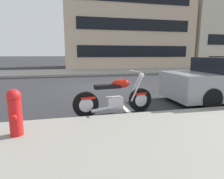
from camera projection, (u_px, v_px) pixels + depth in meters
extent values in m
plane|color=#28282B|center=(101.00, 87.00, 9.23)|extent=(260.00, 260.00, 0.00)
cube|color=gray|center=(210.00, 69.00, 18.72)|extent=(120.00, 5.00, 0.14)
cube|color=silver|center=(127.00, 110.00, 5.38)|extent=(0.12, 2.20, 0.01)
cylinder|color=black|center=(140.00, 100.00, 5.24)|extent=(0.65, 0.18, 0.64)
cylinder|color=silver|center=(140.00, 100.00, 5.24)|extent=(0.36, 0.16, 0.35)
cylinder|color=black|center=(86.00, 105.00, 4.73)|extent=(0.65, 0.18, 0.64)
cylinder|color=silver|center=(86.00, 105.00, 4.73)|extent=(0.36, 0.16, 0.35)
cube|color=silver|center=(114.00, 103.00, 4.99)|extent=(0.43, 0.30, 0.30)
cube|color=black|center=(108.00, 87.00, 4.85)|extent=(0.70, 0.30, 0.10)
ellipsoid|color=#B7190F|center=(121.00, 83.00, 4.96)|extent=(0.50, 0.29, 0.24)
cube|color=#B7190F|center=(88.00, 97.00, 4.72)|extent=(0.38, 0.22, 0.06)
cube|color=#B7190F|center=(140.00, 93.00, 5.20)|extent=(0.34, 0.20, 0.06)
cylinder|color=silver|center=(134.00, 88.00, 5.19)|extent=(0.34, 0.08, 0.65)
cylinder|color=silver|center=(137.00, 89.00, 5.06)|extent=(0.34, 0.08, 0.65)
cylinder|color=silver|center=(135.00, 71.00, 5.03)|extent=(0.11, 0.62, 0.04)
sphere|color=silver|center=(141.00, 76.00, 5.12)|extent=(0.15, 0.15, 0.15)
cylinder|color=silver|center=(105.00, 109.00, 4.78)|extent=(0.71, 0.17, 0.16)
cylinder|color=black|center=(179.00, 89.00, 6.92)|extent=(0.62, 0.23, 0.62)
cylinder|color=black|center=(211.00, 99.00, 5.37)|extent=(0.62, 0.23, 0.62)
cylinder|color=black|center=(217.00, 71.00, 14.47)|extent=(0.63, 0.26, 0.62)
cylinder|color=black|center=(203.00, 69.00, 16.08)|extent=(0.63, 0.26, 0.62)
cylinder|color=red|center=(16.00, 117.00, 3.33)|extent=(0.22, 0.22, 0.65)
sphere|color=red|center=(14.00, 96.00, 3.26)|extent=(0.24, 0.24, 0.24)
cylinder|color=red|center=(17.00, 113.00, 3.46)|extent=(0.10, 0.08, 0.10)
cylinder|color=red|center=(13.00, 118.00, 3.19)|extent=(0.10, 0.08, 0.10)
cube|color=beige|center=(124.00, 32.00, 22.47)|extent=(13.54, 8.01, 8.19)
cube|color=black|center=(135.00, 51.00, 19.03)|extent=(11.37, 0.06, 1.10)
cube|color=black|center=(136.00, 25.00, 18.56)|extent=(11.37, 0.06, 1.10)
cube|color=beige|center=(219.00, 13.00, 25.82)|extent=(12.55, 9.78, 14.04)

